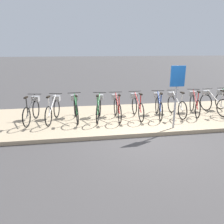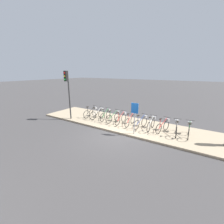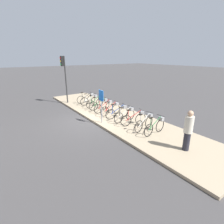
# 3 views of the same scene
# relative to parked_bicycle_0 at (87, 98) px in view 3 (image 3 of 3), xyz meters

# --- Properties ---
(ground_plane) EXTENTS (120.00, 120.00, 0.00)m
(ground_plane) POSITION_rel_parked_bicycle_0_xyz_m (3.60, -1.61, -0.54)
(ground_plane) COLOR #423F3F
(sidewalk) EXTENTS (14.87, 3.36, 0.12)m
(sidewalk) POSITION_rel_parked_bicycle_0_xyz_m (3.60, 0.06, -0.48)
(sidewalk) COLOR tan
(sidewalk) RESTS_ON ground_plane
(parked_bicycle_0) EXTENTS (0.46, 1.51, 0.94)m
(parked_bicycle_0) POSITION_rel_parked_bicycle_0_xyz_m (0.00, 0.00, 0.00)
(parked_bicycle_0) COLOR black
(parked_bicycle_0) RESTS_ON sidewalk
(parked_bicycle_1) EXTENTS (0.49, 1.50, 0.94)m
(parked_bicycle_1) POSITION_rel_parked_bicycle_0_xyz_m (0.69, -0.02, 0.00)
(parked_bicycle_1) COLOR black
(parked_bicycle_1) RESTS_ON sidewalk
(parked_bicycle_2) EXTENTS (0.46, 1.52, 0.94)m
(parked_bicycle_2) POSITION_rel_parked_bicycle_0_xyz_m (1.42, 0.00, 0.00)
(parked_bicycle_2) COLOR black
(parked_bicycle_2) RESTS_ON sidewalk
(parked_bicycle_3) EXTENTS (0.48, 1.50, 0.94)m
(parked_bicycle_3) POSITION_rel_parked_bicycle_0_xyz_m (2.21, -0.08, 0.00)
(parked_bicycle_3) COLOR black
(parked_bicycle_3) RESTS_ON sidewalk
(parked_bicycle_4) EXTENTS (0.46, 1.52, 0.94)m
(parked_bicycle_4) POSITION_rel_parked_bicycle_0_xyz_m (2.84, -0.10, 0.00)
(parked_bicycle_4) COLOR black
(parked_bicycle_4) RESTS_ON sidewalk
(parked_bicycle_5) EXTENTS (0.46, 1.52, 0.94)m
(parked_bicycle_5) POSITION_rel_parked_bicycle_0_xyz_m (3.56, -0.06, 0.00)
(parked_bicycle_5) COLOR black
(parked_bicycle_5) RESTS_ON sidewalk
(parked_bicycle_6) EXTENTS (0.50, 1.50, 0.94)m
(parked_bicycle_6) POSITION_rel_parked_bicycle_0_xyz_m (4.35, -0.08, 0.00)
(parked_bicycle_6) COLOR black
(parked_bicycle_6) RESTS_ON sidewalk
(parked_bicycle_7) EXTENTS (0.46, 1.52, 0.94)m
(parked_bicycle_7) POSITION_rel_parked_bicycle_0_xyz_m (5.02, -0.05, 0.00)
(parked_bicycle_7) COLOR black
(parked_bicycle_7) RESTS_ON sidewalk
(parked_bicycle_8) EXTENTS (0.57, 1.47, 0.94)m
(parked_bicycle_8) POSITION_rel_parked_bicycle_0_xyz_m (5.77, -0.01, 0.00)
(parked_bicycle_8) COLOR black
(parked_bicycle_8) RESTS_ON sidewalk
(parked_bicycle_9) EXTENTS (0.46, 1.51, 0.94)m
(parked_bicycle_9) POSITION_rel_parked_bicycle_0_xyz_m (6.52, 0.01, 0.00)
(parked_bicycle_9) COLOR black
(parked_bicycle_9) RESTS_ON sidewalk
(parked_bicycle_10) EXTENTS (0.46, 1.52, 0.94)m
(parked_bicycle_10) POSITION_rel_parked_bicycle_0_xyz_m (7.18, 0.08, 0.00)
(parked_bicycle_10) COLOR black
(parked_bicycle_10) RESTS_ON sidewalk
(pedestrian) EXTENTS (0.34, 0.34, 1.69)m
(pedestrian) POSITION_rel_parked_bicycle_0_xyz_m (8.98, -0.11, 0.47)
(pedestrian) COLOR #23232D
(pedestrian) RESTS_ON sidewalk
(traffic_light) EXTENTS (0.24, 0.40, 3.67)m
(traffic_light) POSITION_rel_parked_bicycle_0_xyz_m (-1.09, -1.37, 2.21)
(traffic_light) COLOR #2D2D2D
(traffic_light) RESTS_ON sidewalk
(sign_post) EXTENTS (0.44, 0.07, 1.89)m
(sign_post) POSITION_rel_parked_bicycle_0_xyz_m (4.39, -1.33, 0.87)
(sign_post) COLOR #99999E
(sign_post) RESTS_ON sidewalk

